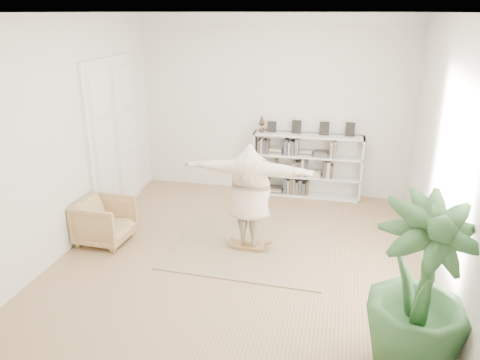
{
  "coord_description": "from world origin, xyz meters",
  "views": [
    {
      "loc": [
        1.4,
        -6.33,
        3.61
      ],
      "look_at": [
        -0.11,
        0.4,
        1.12
      ],
      "focal_mm": 35.0,
      "sensor_mm": 36.0,
      "label": 1
    }
  ],
  "objects_px": {
    "armchair": "(105,221)",
    "houseplant": "(421,288)",
    "bookshelf": "(307,166)",
    "person": "(250,194)",
    "rocker_board": "(249,245)"
  },
  "relations": [
    {
      "from": "armchair",
      "to": "rocker_board",
      "type": "height_order",
      "value": "armchair"
    },
    {
      "from": "bookshelf",
      "to": "rocker_board",
      "type": "height_order",
      "value": "bookshelf"
    },
    {
      "from": "armchair",
      "to": "bookshelf",
      "type": "bearing_deg",
      "value": -44.56
    },
    {
      "from": "bookshelf",
      "to": "armchair",
      "type": "relative_size",
      "value": 2.69
    },
    {
      "from": "person",
      "to": "houseplant",
      "type": "distance_m",
      "value": 3.13
    },
    {
      "from": "bookshelf",
      "to": "houseplant",
      "type": "xyz_separation_m",
      "value": [
        1.56,
        -4.75,
        0.32
      ]
    },
    {
      "from": "bookshelf",
      "to": "person",
      "type": "distance_m",
      "value": 2.65
    },
    {
      "from": "houseplant",
      "to": "person",
      "type": "bearing_deg",
      "value": 135.28
    },
    {
      "from": "armchair",
      "to": "person",
      "type": "distance_m",
      "value": 2.46
    },
    {
      "from": "houseplant",
      "to": "bookshelf",
      "type": "bearing_deg",
      "value": 108.15
    },
    {
      "from": "rocker_board",
      "to": "bookshelf",
      "type": "bearing_deg",
      "value": 77.17
    },
    {
      "from": "bookshelf",
      "to": "rocker_board",
      "type": "distance_m",
      "value": 2.69
    },
    {
      "from": "bookshelf",
      "to": "person",
      "type": "height_order",
      "value": "person"
    },
    {
      "from": "armchair",
      "to": "rocker_board",
      "type": "bearing_deg",
      "value": -80.77
    },
    {
      "from": "armchair",
      "to": "houseplant",
      "type": "relative_size",
      "value": 0.43
    }
  ]
}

